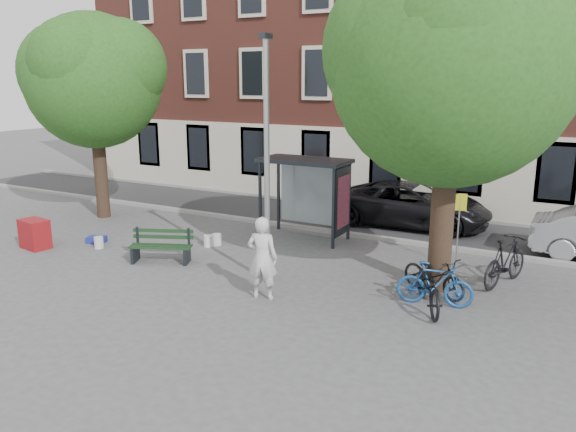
{
  "coord_description": "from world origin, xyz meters",
  "views": [
    {
      "loc": [
        7.03,
        -11.75,
        5.07
      ],
      "look_at": [
        -0.18,
        1.41,
        1.4
      ],
      "focal_mm": 35.0,
      "sensor_mm": 36.0,
      "label": 1
    }
  ],
  "objects_px": {
    "bike_a": "(434,275)",
    "car_dark": "(411,204)",
    "lamppost": "(267,174)",
    "bus_shelter": "(317,181)",
    "painter": "(262,258)",
    "bike_d": "(505,261)",
    "red_stand": "(35,234)",
    "notice_sign": "(459,213)",
    "bench": "(161,248)",
    "bike_c": "(429,286)",
    "bike_b": "(435,284)"
  },
  "relations": [
    {
      "from": "lamppost",
      "to": "bus_shelter",
      "type": "bearing_deg",
      "value": 98.43
    },
    {
      "from": "lamppost",
      "to": "car_dark",
      "type": "height_order",
      "value": "lamppost"
    },
    {
      "from": "red_stand",
      "to": "car_dark",
      "type": "bearing_deg",
      "value": 41.55
    },
    {
      "from": "painter",
      "to": "bike_d",
      "type": "relative_size",
      "value": 0.96
    },
    {
      "from": "bench",
      "to": "bike_a",
      "type": "distance_m",
      "value": 7.53
    },
    {
      "from": "bike_d",
      "to": "car_dark",
      "type": "distance_m",
      "value": 6.04
    },
    {
      "from": "painter",
      "to": "notice_sign",
      "type": "relative_size",
      "value": 0.97
    },
    {
      "from": "lamppost",
      "to": "bus_shelter",
      "type": "distance_m",
      "value": 4.24
    },
    {
      "from": "bus_shelter",
      "to": "red_stand",
      "type": "xyz_separation_m",
      "value": [
        -7.15,
        -5.06,
        -1.47
      ]
    },
    {
      "from": "bike_a",
      "to": "notice_sign",
      "type": "height_order",
      "value": "notice_sign"
    },
    {
      "from": "bus_shelter",
      "to": "bike_c",
      "type": "bearing_deg",
      "value": -39.64
    },
    {
      "from": "bench",
      "to": "red_stand",
      "type": "height_order",
      "value": "bench"
    },
    {
      "from": "bus_shelter",
      "to": "bike_c",
      "type": "relative_size",
      "value": 1.36
    },
    {
      "from": "painter",
      "to": "bike_a",
      "type": "xyz_separation_m",
      "value": [
        3.49,
        2.21,
        -0.52
      ]
    },
    {
      "from": "bike_d",
      "to": "red_stand",
      "type": "bearing_deg",
      "value": 33.76
    },
    {
      "from": "bike_a",
      "to": "bike_d",
      "type": "bearing_deg",
      "value": -17.97
    },
    {
      "from": "car_dark",
      "to": "red_stand",
      "type": "relative_size",
      "value": 6.11
    },
    {
      "from": "bike_b",
      "to": "bike_c",
      "type": "xyz_separation_m",
      "value": [
        -0.07,
        -0.24,
        0.03
      ]
    },
    {
      "from": "painter",
      "to": "bike_a",
      "type": "bearing_deg",
      "value": -161.57
    },
    {
      "from": "bench",
      "to": "bike_a",
      "type": "height_order",
      "value": "bike_a"
    },
    {
      "from": "bus_shelter",
      "to": "car_dark",
      "type": "bearing_deg",
      "value": 55.95
    },
    {
      "from": "red_stand",
      "to": "bike_d",
      "type": "bearing_deg",
      "value": 15.23
    },
    {
      "from": "bench",
      "to": "lamppost",
      "type": "bearing_deg",
      "value": -21.36
    },
    {
      "from": "bus_shelter",
      "to": "car_dark",
      "type": "distance_m",
      "value": 4.02
    },
    {
      "from": "bus_shelter",
      "to": "red_stand",
      "type": "distance_m",
      "value": 8.88
    },
    {
      "from": "lamppost",
      "to": "bike_d",
      "type": "relative_size",
      "value": 2.94
    },
    {
      "from": "bike_b",
      "to": "bench",
      "type": "bearing_deg",
      "value": 84.54
    },
    {
      "from": "bike_a",
      "to": "bike_b",
      "type": "bearing_deg",
      "value": -138.37
    },
    {
      "from": "painter",
      "to": "bike_d",
      "type": "xyz_separation_m",
      "value": [
        4.89,
        3.69,
        -0.37
      ]
    },
    {
      "from": "lamppost",
      "to": "bike_d",
      "type": "height_order",
      "value": "lamppost"
    },
    {
      "from": "bench",
      "to": "bike_d",
      "type": "relative_size",
      "value": 0.88
    },
    {
      "from": "notice_sign",
      "to": "bus_shelter",
      "type": "bearing_deg",
      "value": 157.23
    },
    {
      "from": "red_stand",
      "to": "notice_sign",
      "type": "relative_size",
      "value": 0.44
    },
    {
      "from": "bike_a",
      "to": "red_stand",
      "type": "relative_size",
      "value": 2.04
    },
    {
      "from": "bike_a",
      "to": "car_dark",
      "type": "height_order",
      "value": "car_dark"
    },
    {
      "from": "bike_b",
      "to": "bike_c",
      "type": "bearing_deg",
      "value": 154.67
    },
    {
      "from": "lamppost",
      "to": "car_dark",
      "type": "bearing_deg",
      "value": 78.03
    },
    {
      "from": "bike_b",
      "to": "bike_d",
      "type": "distance_m",
      "value": 2.5
    },
    {
      "from": "bus_shelter",
      "to": "bike_a",
      "type": "xyz_separation_m",
      "value": [
        4.58,
        -2.96,
        -1.44
      ]
    },
    {
      "from": "bike_c",
      "to": "car_dark",
      "type": "height_order",
      "value": "car_dark"
    },
    {
      "from": "bench",
      "to": "red_stand",
      "type": "distance_m",
      "value": 4.39
    },
    {
      "from": "bike_a",
      "to": "car_dark",
      "type": "xyz_separation_m",
      "value": [
        -2.43,
        6.14,
        0.28
      ]
    },
    {
      "from": "bus_shelter",
      "to": "bike_a",
      "type": "bearing_deg",
      "value": -32.82
    },
    {
      "from": "painter",
      "to": "notice_sign",
      "type": "distance_m",
      "value": 5.78
    },
    {
      "from": "bench",
      "to": "bike_d",
      "type": "distance_m",
      "value": 9.25
    },
    {
      "from": "bike_d",
      "to": "red_stand",
      "type": "relative_size",
      "value": 2.31
    },
    {
      "from": "bench",
      "to": "bike_c",
      "type": "relative_size",
      "value": 0.87
    },
    {
      "from": "bike_a",
      "to": "bike_c",
      "type": "height_order",
      "value": "bike_c"
    },
    {
      "from": "painter",
      "to": "car_dark",
      "type": "bearing_deg",
      "value": -111.19
    },
    {
      "from": "bench",
      "to": "red_stand",
      "type": "xyz_separation_m",
      "value": [
        -4.31,
        -0.84,
        0.03
      ]
    }
  ]
}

